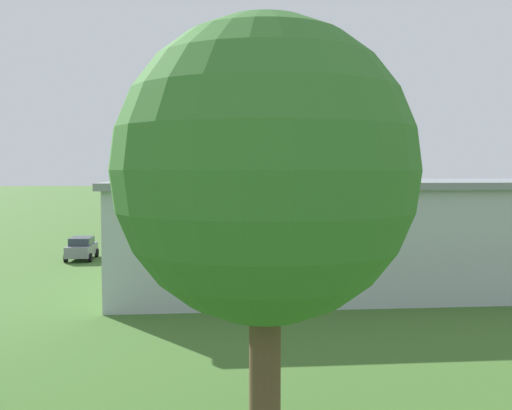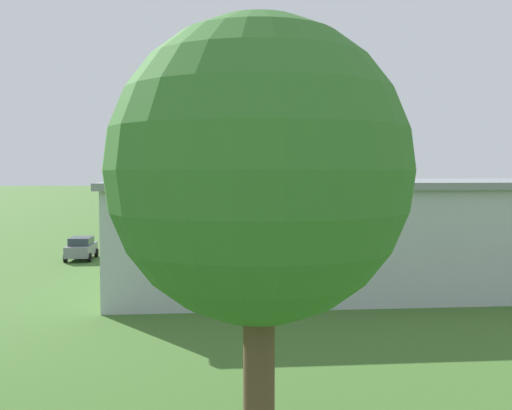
# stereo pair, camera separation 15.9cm
# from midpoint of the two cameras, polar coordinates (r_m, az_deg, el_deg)

# --- Properties ---
(ground_plane) EXTENTS (400.00, 400.00, 0.00)m
(ground_plane) POSITION_cam_midpoint_polar(r_m,az_deg,el_deg) (76.23, 0.47, -1.75)
(ground_plane) COLOR #3D6628
(hangar) EXTENTS (27.62, 16.24, 5.95)m
(hangar) POSITION_cam_midpoint_polar(r_m,az_deg,el_deg) (37.10, 8.50, -2.34)
(hangar) COLOR #B7BCC6
(hangar) RESTS_ON ground_plane
(biplane) EXTENTS (7.46, 8.23, 4.22)m
(biplane) POSITION_cam_midpoint_polar(r_m,az_deg,el_deg) (68.20, -2.86, 1.59)
(biplane) COLOR silver
(car_black) EXTENTS (2.08, 4.61, 1.58)m
(car_black) POSITION_cam_midpoint_polar(r_m,az_deg,el_deg) (53.18, 16.68, -3.12)
(car_black) COLOR black
(car_black) RESTS_ON ground_plane
(car_red) EXTENTS (2.41, 4.44, 1.70)m
(car_red) POSITION_cam_midpoint_polar(r_m,az_deg,el_deg) (49.44, -8.00, -3.43)
(car_red) COLOR red
(car_red) RESTS_ON ground_plane
(car_grey) EXTENTS (2.08, 4.03, 1.65)m
(car_grey) POSITION_cam_midpoint_polar(r_m,az_deg,el_deg) (47.53, -15.74, -3.80)
(car_grey) COLOR slate
(car_grey) RESTS_ON ground_plane
(person_watching_takeoff) EXTENTS (0.39, 0.39, 1.68)m
(person_watching_takeoff) POSITION_cam_midpoint_polar(r_m,az_deg,el_deg) (51.93, 12.89, -3.20)
(person_watching_takeoff) COLOR beige
(person_watching_takeoff) RESTS_ON ground_plane
(person_walking_on_apron) EXTENTS (0.49, 0.49, 1.68)m
(person_walking_on_apron) POSITION_cam_midpoint_polar(r_m,az_deg,el_deg) (54.39, 4.71, -2.84)
(person_walking_on_apron) COLOR #B23333
(person_walking_on_apron) RESTS_ON ground_plane
(tree_near_perimeter_road) EXTENTS (6.29, 6.29, 9.67)m
(tree_near_perimeter_road) POSITION_cam_midpoint_polar(r_m,az_deg,el_deg) (12.77, 0.47, 3.04)
(tree_near_perimeter_road) COLOR brown
(tree_near_perimeter_road) RESTS_ON ground_plane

